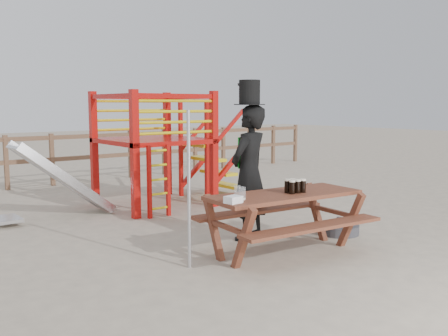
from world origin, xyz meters
TOP-DOWN VIEW (x-y plane):
  - ground at (0.00, 0.00)m, footprint 60.00×60.00m
  - back_fence at (0.00, 7.00)m, footprint 15.09×0.09m
  - playground_fort at (0.12, 3.58)m, footprint 4.71×1.84m
  - picnic_table at (-0.05, -0.05)m, footprint 2.10×1.55m
  - man_with_hat at (0.03, 0.71)m, footprint 0.78×0.64m
  - metal_pole at (-1.31, 0.19)m, footprint 0.04×0.04m
  - parasol_base at (1.24, 0.11)m, footprint 0.58×0.58m
  - paper_bag at (-0.95, -0.16)m, footprint 0.20×0.16m
  - stout_pints at (0.06, -0.13)m, footprint 0.26×0.18m
  - empty_glasses at (-0.73, -0.01)m, footprint 0.10×0.20m

SIDE VIEW (x-z plane):
  - ground at x=0.00m, z-range 0.00..0.00m
  - parasol_base at x=1.24m, z-range -0.05..0.19m
  - picnic_table at x=-0.05m, z-range 0.10..0.86m
  - back_fence at x=0.00m, z-range 0.14..1.34m
  - paper_bag at x=-0.95m, z-range 0.76..0.84m
  - empty_glasses at x=-0.73m, z-range 0.76..0.91m
  - stout_pints at x=0.06m, z-range 0.76..0.94m
  - metal_pole at x=-1.31m, z-range 0.00..1.80m
  - man_with_hat at x=0.03m, z-range -0.11..2.07m
  - playground_fort at x=0.12m, z-range 0.02..2.12m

